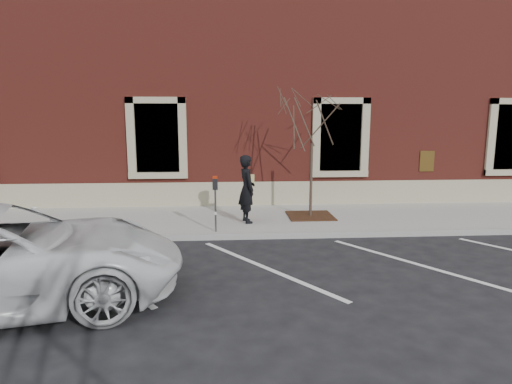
{
  "coord_description": "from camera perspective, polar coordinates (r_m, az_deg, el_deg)",
  "views": [
    {
      "loc": [
        -0.74,
        -10.54,
        3.01
      ],
      "look_at": [
        0.0,
        0.6,
        1.1
      ],
      "focal_mm": 30.0,
      "sensor_mm": 36.0,
      "label": 1
    }
  ],
  "objects": [
    {
      "name": "ground",
      "position": [
        10.99,
        0.21,
        -6.19
      ],
      "size": [
        120.0,
        120.0,
        0.0
      ],
      "primitive_type": "plane",
      "color": "#28282B",
      "rests_on": "ground"
    },
    {
      "name": "sidewalk_near",
      "position": [
        12.66,
        -0.35,
        -3.7
      ],
      "size": [
        40.0,
        3.5,
        0.15
      ],
      "primitive_type": "cube",
      "color": "#A8A69E",
      "rests_on": "ground"
    },
    {
      "name": "curb_near",
      "position": [
        10.92,
        0.23,
        -5.89
      ],
      "size": [
        40.0,
        0.12,
        0.15
      ],
      "primitive_type": "cube",
      "color": "#9E9E99",
      "rests_on": "ground"
    },
    {
      "name": "parking_stripes",
      "position": [
        8.9,
        1.22,
        -10.05
      ],
      "size": [
        28.0,
        4.4,
        0.01
      ],
      "primitive_type": null,
      "color": "silver",
      "rests_on": "ground"
    },
    {
      "name": "building_civic",
      "position": [
        18.32,
        -1.52,
        12.79
      ],
      "size": [
        40.0,
        8.62,
        8.0
      ],
      "color": "maroon",
      "rests_on": "ground"
    },
    {
      "name": "man",
      "position": [
        11.87,
        -1.22,
        0.41
      ],
      "size": [
        0.61,
        0.78,
        1.89
      ],
      "primitive_type": "imported",
      "rotation": [
        0.0,
        0.0,
        1.82
      ],
      "color": "black",
      "rests_on": "sidewalk_near"
    },
    {
      "name": "parking_meter",
      "position": [
        10.88,
        -5.45,
        -0.17
      ],
      "size": [
        0.13,
        0.1,
        1.44
      ],
      "rotation": [
        0.0,
        0.0,
        -0.4
      ],
      "color": "#595B60",
      "rests_on": "sidewalk_near"
    },
    {
      "name": "tree_grate",
      "position": [
        12.85,
        7.25,
        -3.15
      ],
      "size": [
        1.33,
        1.33,
        0.03
      ],
      "primitive_type": "cube",
      "color": "#462416",
      "rests_on": "sidewalk_near"
    },
    {
      "name": "sapling",
      "position": [
        12.53,
        7.52,
        9.15
      ],
      "size": [
        2.36,
        2.36,
        3.94
      ],
      "color": "#46332A",
      "rests_on": "sidewalk_near"
    }
  ]
}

